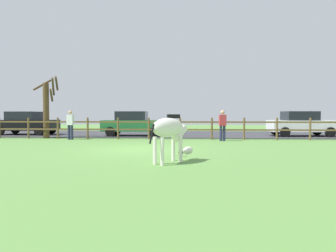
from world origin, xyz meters
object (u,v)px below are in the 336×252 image
(crow_on_grass, at_px, (181,153))
(parked_car_white, at_px, (301,124))
(parked_car_green, at_px, (134,123))
(visitor_left_of_tree, at_px, (223,124))
(bare_tree, at_px, (47,107))
(parked_car_black, at_px, (26,123))
(visitor_right_of_tree, at_px, (70,123))
(zebra, at_px, (170,131))

(crow_on_grass, xyz_separation_m, parked_car_white, (7.27, 9.36, 0.72))
(parked_car_green, bearing_deg, parked_car_white, 2.22)
(parked_car_white, xyz_separation_m, visitor_left_of_tree, (-5.26, -3.33, 0.06))
(bare_tree, relative_size, visitor_left_of_tree, 2.21)
(parked_car_white, bearing_deg, crow_on_grass, -127.83)
(parked_car_black, xyz_separation_m, parked_car_white, (18.11, -0.15, 0.00))
(parked_car_black, xyz_separation_m, visitor_right_of_tree, (4.42, -3.21, 0.06))
(parked_car_white, distance_m, visitor_right_of_tree, 14.03)
(zebra, height_order, visitor_left_of_tree, visitor_left_of_tree)
(parked_car_white, relative_size, parked_car_green, 1.01)
(bare_tree, distance_m, visitor_right_of_tree, 2.20)
(bare_tree, xyz_separation_m, zebra, (7.92, -8.57, -0.93))
(crow_on_grass, bearing_deg, visitor_left_of_tree, 71.55)
(crow_on_grass, bearing_deg, parked_car_white, 52.17)
(zebra, height_order, parked_car_green, parked_car_green)
(zebra, height_order, parked_car_black, parked_car_black)
(crow_on_grass, relative_size, visitor_right_of_tree, 0.13)
(visitor_right_of_tree, bearing_deg, parked_car_white, 12.61)
(parked_car_white, distance_m, visitor_left_of_tree, 6.22)
(parked_car_green, xyz_separation_m, visitor_right_of_tree, (-3.10, -2.65, 0.06))
(parked_car_white, bearing_deg, zebra, -125.10)
(bare_tree, xyz_separation_m, crow_on_grass, (8.20, -7.18, -1.73))
(parked_car_white, height_order, visitor_left_of_tree, visitor_left_of_tree)
(parked_car_white, height_order, visitor_right_of_tree, visitor_right_of_tree)
(parked_car_black, height_order, visitor_right_of_tree, visitor_right_of_tree)
(bare_tree, relative_size, zebra, 2.22)
(parked_car_black, bearing_deg, visitor_right_of_tree, -36.00)
(zebra, bearing_deg, visitor_right_of_tree, 128.60)
(bare_tree, xyz_separation_m, parked_car_white, (15.47, 2.18, -1.01))
(bare_tree, height_order, parked_car_white, bare_tree)
(crow_on_grass, xyz_separation_m, parked_car_green, (-3.33, 8.95, 0.72))
(parked_car_green, relative_size, visitor_left_of_tree, 2.46)
(parked_car_white, distance_m, parked_car_green, 10.60)
(bare_tree, bearing_deg, parked_car_black, 138.51)
(visitor_left_of_tree, bearing_deg, crow_on_grass, -108.45)
(bare_tree, xyz_separation_m, visitor_right_of_tree, (1.78, -0.88, -0.94))
(parked_car_green, relative_size, visitor_right_of_tree, 2.46)
(parked_car_black, bearing_deg, bare_tree, -41.49)
(zebra, height_order, visitor_right_of_tree, visitor_right_of_tree)
(zebra, xyz_separation_m, parked_car_white, (7.55, 10.75, -0.08))
(parked_car_green, height_order, visitor_left_of_tree, visitor_left_of_tree)
(bare_tree, relative_size, crow_on_grass, 16.88)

